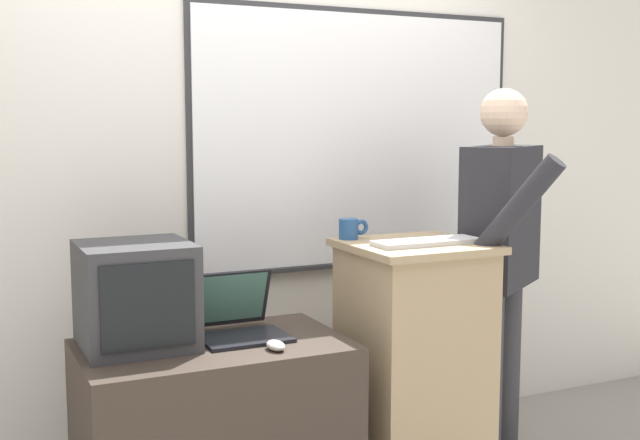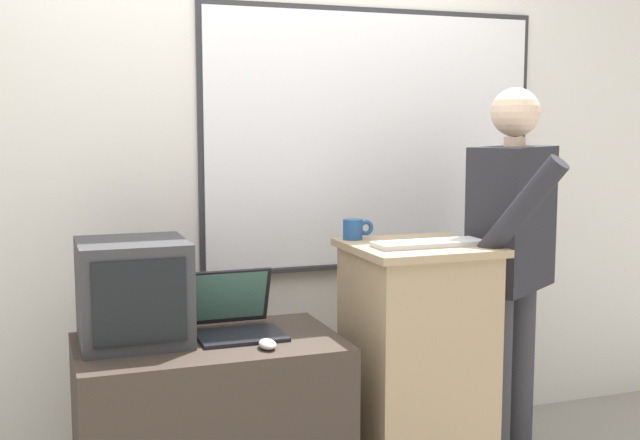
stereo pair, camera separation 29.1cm
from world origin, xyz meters
name	(u,v)px [view 2 (the right image)]	position (x,y,z in m)	size (l,w,h in m)	color
back_wall	(255,135)	(0.02, 1.12, 1.46)	(6.40, 0.17, 2.92)	silver
lectern_podium	(416,370)	(0.48, 0.35, 0.52)	(0.54, 0.54, 1.04)	tan
side_desk	(211,434)	(-0.36, 0.38, 0.36)	(0.97, 0.59, 0.72)	#382D26
person_presenter	(512,252)	(0.96, 0.42, 0.97)	(0.62, 0.74, 1.67)	#333338
laptop	(235,316)	(-0.24, 0.46, 0.78)	(0.32, 0.33, 0.24)	black
wireless_keyboard	(429,244)	(0.49, 0.29, 1.05)	(0.44, 0.14, 0.02)	silver
computer_mouse_by_laptop	(267,344)	(-0.19, 0.20, 0.74)	(0.06, 0.10, 0.03)	silver
crt_monitor	(133,291)	(-0.62, 0.46, 0.91)	(0.39, 0.40, 0.38)	#333335
coffee_mug	(354,229)	(0.29, 0.55, 1.08)	(0.13, 0.08, 0.08)	#234C84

